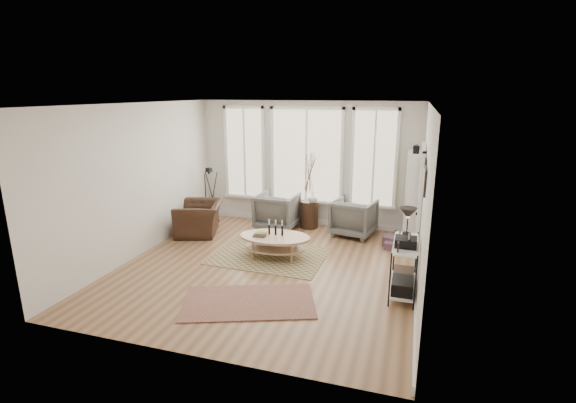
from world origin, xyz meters
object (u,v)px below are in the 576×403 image
(low_shelf, at_px, (404,262))
(coffee_table, at_px, (274,240))
(armchair_left, at_px, (277,211))
(accent_chair, at_px, (199,218))
(armchair_right, at_px, (354,217))
(side_table, at_px, (309,192))
(bookcase, at_px, (413,197))

(low_shelf, height_order, coffee_table, low_shelf)
(coffee_table, distance_m, armchair_left, 1.75)
(low_shelf, distance_m, accent_chair, 4.76)
(coffee_table, bearing_deg, armchair_left, 106.55)
(accent_chair, bearing_deg, coffee_table, 49.80)
(armchair_left, bearing_deg, accent_chair, 31.48)
(low_shelf, distance_m, armchair_right, 2.77)
(accent_chair, bearing_deg, side_table, 98.38)
(side_table, height_order, accent_chair, side_table)
(armchair_right, xyz_separation_m, side_table, (-1.08, 0.23, 0.45))
(bookcase, distance_m, side_table, 2.30)
(coffee_table, xyz_separation_m, accent_chair, (-2.06, 0.82, 0.02))
(armchair_left, height_order, armchair_right, armchair_left)
(low_shelf, distance_m, coffee_table, 2.55)
(coffee_table, bearing_deg, low_shelf, -18.01)
(bookcase, height_order, side_table, bookcase)
(bookcase, bearing_deg, armchair_left, -178.81)
(bookcase, xyz_separation_m, armchair_left, (-2.97, -0.06, -0.54))
(bookcase, relative_size, low_shelf, 1.58)
(side_table, bearing_deg, armchair_right, -11.80)
(bookcase, height_order, coffee_table, bookcase)
(low_shelf, bearing_deg, side_table, 129.10)
(coffee_table, bearing_deg, accent_chair, 158.40)
(bookcase, xyz_separation_m, coffee_table, (-2.47, -1.73, -0.62))
(low_shelf, xyz_separation_m, side_table, (-2.23, 2.75, 0.35))
(bookcase, relative_size, armchair_right, 2.31)
(low_shelf, xyz_separation_m, coffee_table, (-2.42, 0.79, -0.18))
(bookcase, xyz_separation_m, accent_chair, (-4.53, -0.92, -0.60))
(armchair_right, bearing_deg, bookcase, -168.38)
(armchair_right, height_order, accent_chair, armchair_right)
(low_shelf, height_order, armchair_right, low_shelf)
(coffee_table, height_order, accent_chair, accent_chair)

